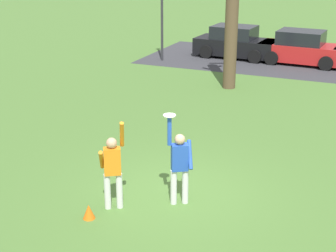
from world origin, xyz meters
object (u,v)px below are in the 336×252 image
Objects in this scene: frisbee_disc at (169,115)px; parked_car_red at (302,49)px; person_catcher at (180,163)px; lamppost_by_lot at (162,8)px; bare_tree_tall at (232,12)px; parked_car_black at (236,43)px; person_defender at (112,167)px; field_cone_orange at (89,212)px.

frisbee_disc reaches higher than parked_car_red.
person_catcher is 0.49× the size of lamppost_by_lot.
bare_tree_tall is (-1.62, 9.90, 0.92)m from frisbee_disc.
person_catcher is at bearing 31.77° from frisbee_disc.
frisbee_disc reaches higher than parked_car_black.
frisbee_disc is (1.05, 0.65, 1.11)m from person_defender.
parked_car_black is 16.99m from field_cone_orange.
field_cone_orange is (-1.50, -1.38, -0.82)m from person_catcher.
field_cone_orange is at bearing -71.68° from lamppost_by_lot.
parked_car_red reaches higher than field_cone_orange.
frisbee_disc reaches higher than person_catcher.
person_defender is at bearing 0.00° from person_catcher.
parked_car_black is 1.00× the size of parked_car_red.
frisbee_disc is 15.98m from parked_car_black.
bare_tree_tall is at bearing 91.59° from field_cone_orange.
person_catcher is 15.85m from parked_car_black.
parked_car_black is 4.25m from lamppost_by_lot.
parked_car_red is 7.05m from lamppost_by_lot.
person_catcher reaches higher than field_cone_orange.
lamppost_by_lot is at bearing 142.24° from bare_tree_tall.
parked_car_black is at bearing 95.88° from field_cone_orange.
bare_tree_tall is at bearing 61.33° from person_defender.
frisbee_disc is at bearing 0.00° from person_catcher.
person_defender is at bearing -91.50° from parked_car_red.
parked_car_red is at bearing 70.85° from bare_tree_tall.
parked_car_red is at bearing 53.41° from person_defender.
bare_tree_tall is 11.53m from field_cone_orange.
parked_car_black reaches higher than field_cone_orange.
parked_car_red is 16.81m from field_cone_orange.
lamppost_by_lot is (-4.56, 3.53, -0.43)m from bare_tree_tall.
bare_tree_tall reaches higher than person_defender.
parked_car_black is 3.36m from parked_car_red.
person_catcher is at bearing -64.44° from lamppost_by_lot.
frisbee_disc is 0.04× the size of bare_tree_tall.
person_catcher reaches higher than parked_car_black.
lamppost_by_lot is at bearing -96.21° from person_catcher.
frisbee_disc is 0.06× the size of parked_car_black.
person_defender reaches higher than field_cone_orange.
lamppost_by_lot is at bearing 114.69° from frisbee_disc.
bare_tree_tall is at bearing 99.29° from frisbee_disc.
lamppost_by_lot reaches higher than parked_car_black.
parked_car_black is at bearing 101.04° from frisbee_disc.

